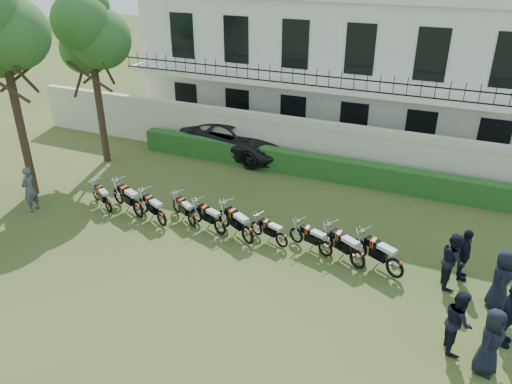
% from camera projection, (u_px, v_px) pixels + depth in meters
% --- Properties ---
extents(ground, '(100.00, 100.00, 0.00)m').
position_uv_depth(ground, '(231.00, 257.00, 16.37)').
color(ground, '#344A1D').
rests_on(ground, ground).
extents(perimeter_wall, '(30.00, 0.35, 2.30)m').
position_uv_depth(perimeter_wall, '(309.00, 144.00, 22.42)').
color(perimeter_wall, beige).
rests_on(perimeter_wall, ground).
extents(hedge, '(18.00, 0.60, 1.00)m').
position_uv_depth(hedge, '(324.00, 167.00, 21.70)').
color(hedge, '#1F491A').
rests_on(hedge, ground).
extents(building, '(20.40, 9.60, 7.40)m').
position_uv_depth(building, '(346.00, 61.00, 26.17)').
color(building, white).
rests_on(building, ground).
extents(tree_west_near, '(3.40, 3.20, 7.90)m').
position_uv_depth(tree_west_near, '(90.00, 32.00, 21.04)').
color(tree_west_near, '#473323').
rests_on(tree_west_near, ground).
extents(motorcycle_0, '(1.63, 0.98, 0.99)m').
position_uv_depth(motorcycle_0, '(108.00, 202.00, 18.87)').
color(motorcycle_0, black).
rests_on(motorcycle_0, ground).
extents(motorcycle_1, '(1.99, 1.01, 1.16)m').
position_uv_depth(motorcycle_1, '(138.00, 205.00, 18.51)').
color(motorcycle_1, black).
rests_on(motorcycle_1, ground).
extents(motorcycle_2, '(1.79, 1.00, 1.07)m').
position_uv_depth(motorcycle_2, '(161.00, 215.00, 17.95)').
color(motorcycle_2, black).
rests_on(motorcycle_2, ground).
extents(motorcycle_3, '(1.55, 1.02, 0.97)m').
position_uv_depth(motorcycle_3, '(191.00, 216.00, 17.96)').
color(motorcycle_3, black).
rests_on(motorcycle_3, ground).
extents(motorcycle_4, '(1.79, 0.82, 1.02)m').
position_uv_depth(motorcycle_4, '(220.00, 223.00, 17.43)').
color(motorcycle_4, black).
rests_on(motorcycle_4, ground).
extents(motorcycle_5, '(1.87, 1.12, 1.14)m').
position_uv_depth(motorcycle_5, '(248.00, 231.00, 16.87)').
color(motorcycle_5, black).
rests_on(motorcycle_5, ground).
extents(motorcycle_6, '(1.62, 0.72, 0.92)m').
position_uv_depth(motorcycle_6, '(282.00, 237.00, 16.71)').
color(motorcycle_6, black).
rests_on(motorcycle_6, ground).
extents(motorcycle_7, '(1.72, 0.77, 0.98)m').
position_uv_depth(motorcycle_7, '(326.00, 245.00, 16.22)').
color(motorcycle_7, black).
rests_on(motorcycle_7, ground).
extents(motorcycle_8, '(1.81, 1.08, 1.10)m').
position_uv_depth(motorcycle_8, '(358.00, 255.00, 15.59)').
color(motorcycle_8, black).
rests_on(motorcycle_8, ground).
extents(motorcycle_9, '(1.90, 1.10, 1.14)m').
position_uv_depth(motorcycle_9, '(395.00, 264.00, 15.14)').
color(motorcycle_9, black).
rests_on(motorcycle_9, ground).
extents(suv, '(6.10, 3.71, 1.58)m').
position_uv_depth(suv, '(237.00, 138.00, 24.12)').
color(suv, black).
rests_on(suv, ground).
extents(inspector, '(0.46, 0.67, 1.80)m').
position_uv_depth(inspector, '(29.00, 189.00, 18.87)').
color(inspector, '#58585D').
rests_on(inspector, ground).
extents(officer_0, '(0.83, 1.01, 1.79)m').
position_uv_depth(officer_0, '(491.00, 342.00, 11.65)').
color(officer_0, black).
rests_on(officer_0, ground).
extents(officer_1, '(0.84, 0.98, 1.74)m').
position_uv_depth(officer_1, '(458.00, 321.00, 12.34)').
color(officer_1, black).
rests_on(officer_1, ground).
extents(officer_2, '(0.63, 1.13, 1.81)m').
position_uv_depth(officer_2, '(509.00, 315.00, 12.47)').
color(officer_2, black).
rests_on(officer_2, ground).
extents(officer_3, '(0.59, 0.90, 1.82)m').
position_uv_depth(officer_3, '(501.00, 280.00, 13.79)').
color(officer_3, black).
rests_on(officer_3, ground).
extents(officer_4, '(0.86, 0.99, 1.76)m').
position_uv_depth(officer_4, '(453.00, 260.00, 14.68)').
color(officer_4, black).
rests_on(officer_4, ground).
extents(officer_5, '(0.49, 1.03, 1.70)m').
position_uv_depth(officer_5, '(464.00, 255.00, 15.00)').
color(officer_5, black).
rests_on(officer_5, ground).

